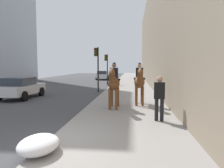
# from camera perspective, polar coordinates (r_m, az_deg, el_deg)

# --- Properties ---
(sidewalk_slab) EXTENTS (120.00, 4.16, 0.12)m
(sidewalk_slab) POSITION_cam_1_polar(r_m,az_deg,el_deg) (5.82, 2.40, -16.71)
(sidewalk_slab) COLOR gray
(sidewalk_slab) RESTS_ON ground
(mounted_horse_near) EXTENTS (2.15, 0.61, 2.29)m
(mounted_horse_near) POSITION_cam_1_polar(r_m,az_deg,el_deg) (10.41, 0.49, 0.37)
(mounted_horse_near) COLOR brown
(mounted_horse_near) RESTS_ON sidewalk_slab
(mounted_horse_far) EXTENTS (2.15, 0.60, 2.29)m
(mounted_horse_far) POSITION_cam_1_polar(r_m,az_deg,el_deg) (11.46, 7.37, 0.74)
(mounted_horse_far) COLOR brown
(mounted_horse_far) RESTS_ON sidewalk_slab
(pedestrian_greeting) EXTENTS (0.31, 0.43, 1.70)m
(pedestrian_greeting) POSITION_cam_1_polar(r_m,az_deg,el_deg) (8.20, 12.61, -3.01)
(pedestrian_greeting) COLOR black
(pedestrian_greeting) RESTS_ON sidewalk_slab
(car_near_lane) EXTENTS (4.29, 2.05, 1.44)m
(car_near_lane) POSITION_cam_1_polar(r_m,az_deg,el_deg) (34.68, -2.55, 2.43)
(car_near_lane) COLOR silver
(car_near_lane) RESTS_ON ground
(car_mid_lane) EXTENTS (3.99, 1.94, 1.44)m
(car_mid_lane) POSITION_cam_1_polar(r_m,az_deg,el_deg) (15.73, -23.21, -0.87)
(car_mid_lane) COLOR silver
(car_mid_lane) RESTS_ON ground
(traffic_light_near_curb) EXTENTS (0.20, 0.44, 3.78)m
(traffic_light_near_curb) POSITION_cam_1_polar(r_m,az_deg,el_deg) (18.04, -4.04, 5.89)
(traffic_light_near_curb) COLOR black
(traffic_light_near_curb) RESTS_ON ground
(traffic_light_far_curb) EXTENTS (0.20, 0.44, 3.56)m
(traffic_light_far_curb) POSITION_cam_1_polar(r_m,az_deg,el_deg) (24.65, -1.46, 5.29)
(traffic_light_far_curb) COLOR black
(traffic_light_far_curb) RESTS_ON ground
(snow_pile_near) EXTENTS (1.21, 0.93, 0.42)m
(snow_pile_near) POSITION_cam_1_polar(r_m,az_deg,el_deg) (5.56, -19.06, -15.08)
(snow_pile_near) COLOR white
(snow_pile_near) RESTS_ON sidewalk_slab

